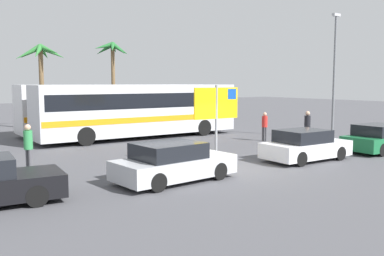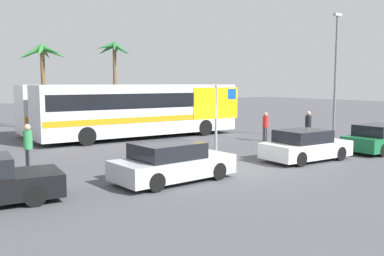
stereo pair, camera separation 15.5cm
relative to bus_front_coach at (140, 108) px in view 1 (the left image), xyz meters
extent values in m
plane|color=#4C4C51|center=(-1.23, -10.15, -1.78)|extent=(120.00, 120.00, 0.00)
cube|color=silver|center=(0.00, 0.00, -0.06)|extent=(12.34, 2.51, 2.90)
cube|color=black|center=(0.00, 0.00, 0.49)|extent=(11.85, 2.53, 0.84)
cube|color=orange|center=(0.00, 0.00, -0.57)|extent=(12.22, 2.53, 0.32)
cylinder|color=black|center=(3.83, 1.13, -1.28)|extent=(1.00, 0.28, 1.00)
cylinder|color=black|center=(3.83, -1.13, -1.28)|extent=(1.00, 0.28, 1.00)
cylinder|color=black|center=(-3.83, 1.13, -1.28)|extent=(1.00, 0.28, 1.00)
cylinder|color=black|center=(-3.83, -1.13, -1.28)|extent=(1.00, 0.28, 1.00)
cube|color=white|center=(-0.03, 3.40, -0.06)|extent=(12.34, 2.51, 2.90)
cube|color=black|center=(-0.03, 3.40, 0.49)|extent=(11.85, 2.53, 0.84)
cube|color=orange|center=(-0.03, 3.40, -0.57)|extent=(12.22, 2.53, 0.32)
cylinder|color=black|center=(3.79, 4.52, -1.28)|extent=(1.00, 0.28, 1.00)
cylinder|color=black|center=(3.79, 2.27, -1.28)|extent=(1.00, 0.28, 1.00)
cylinder|color=black|center=(-3.86, 4.52, -1.28)|extent=(1.00, 0.28, 1.00)
cylinder|color=black|center=(-3.86, 2.27, -1.28)|extent=(1.00, 0.28, 1.00)
cylinder|color=gray|center=(-0.87, -8.47, -0.18)|extent=(0.11, 0.11, 3.20)
cube|color=yellow|center=(-0.87, -8.47, 0.67)|extent=(2.20, 0.12, 1.30)
cube|color=#1447A8|center=(-0.07, -8.49, 1.04)|extent=(0.44, 0.08, 0.44)
cube|color=silver|center=(2.42, -10.49, -1.30)|extent=(3.95, 1.81, 0.64)
cube|color=black|center=(2.18, -10.48, -0.72)|extent=(2.06, 1.65, 0.52)
cylinder|color=black|center=(3.64, -9.70, -1.48)|extent=(0.60, 0.17, 0.60)
cylinder|color=black|center=(3.62, -11.31, -1.48)|extent=(0.60, 0.17, 0.60)
cylinder|color=black|center=(1.21, -9.66, -1.48)|extent=(0.60, 0.17, 0.60)
cylinder|color=black|center=(1.19, -11.28, -1.48)|extent=(0.60, 0.17, 0.60)
cube|color=#B7BABF|center=(-4.23, -10.54, -1.30)|extent=(4.28, 2.20, 0.64)
cube|color=black|center=(-4.48, -10.56, -0.72)|extent=(2.29, 1.87, 0.52)
cylinder|color=black|center=(-3.03, -9.58, -1.48)|extent=(0.61, 0.21, 0.60)
cylinder|color=black|center=(-2.88, -11.26, -1.48)|extent=(0.61, 0.21, 0.60)
cylinder|color=black|center=(-5.58, -9.81, -1.48)|extent=(0.61, 0.21, 0.60)
cylinder|color=black|center=(-5.43, -11.49, -1.48)|extent=(0.61, 0.21, 0.60)
cube|color=#196638|center=(7.20, -10.98, -1.30)|extent=(4.03, 1.80, 0.64)
cube|color=black|center=(6.96, -10.98, -0.72)|extent=(2.10, 1.65, 0.52)
cylinder|color=black|center=(8.44, -10.16, -1.48)|extent=(0.60, 0.16, 0.60)
cylinder|color=black|center=(5.95, -10.17, -1.48)|extent=(0.60, 0.16, 0.60)
cylinder|color=black|center=(5.95, -11.81, -1.48)|extent=(0.60, 0.16, 0.60)
cylinder|color=black|center=(-8.70, -9.40, -1.48)|extent=(0.61, 0.21, 0.60)
cylinder|color=black|center=(-8.85, -11.00, -1.48)|extent=(0.61, 0.21, 0.60)
cylinder|color=#4C4C51|center=(5.95, -7.53, -1.34)|extent=(0.13, 0.13, 0.88)
cylinder|color=#4C4C51|center=(5.82, -7.66, -1.34)|extent=(0.13, 0.13, 0.88)
cylinder|color=black|center=(5.88, -7.59, -0.56)|extent=(0.32, 0.32, 0.70)
sphere|color=tan|center=(5.88, -7.59, -0.09)|extent=(0.24, 0.24, 0.24)
cylinder|color=#4C4C51|center=(5.17, -5.03, -1.39)|extent=(0.13, 0.13, 0.79)
cylinder|color=#4C4C51|center=(5.24, -5.19, -1.39)|extent=(0.13, 0.13, 0.79)
cylinder|color=red|center=(5.20, -5.11, -0.68)|extent=(0.32, 0.32, 0.63)
sphere|color=tan|center=(5.20, -5.11, -0.26)|extent=(0.21, 0.21, 0.21)
cylinder|color=#4C4C51|center=(-7.91, -6.44, -1.35)|extent=(0.13, 0.13, 0.87)
cylinder|color=#4C4C51|center=(-7.96, -6.27, -1.35)|extent=(0.13, 0.13, 0.87)
cylinder|color=#338E4C|center=(-7.94, -6.35, -0.57)|extent=(0.32, 0.32, 0.69)
sphere|color=tan|center=(-7.94, -6.35, -0.11)|extent=(0.24, 0.24, 0.24)
cylinder|color=slate|center=(9.37, -6.54, 1.77)|extent=(0.14, 0.14, 7.10)
cube|color=#B2B2B7|center=(9.37, -6.54, 5.42)|extent=(0.56, 0.20, 0.16)
cylinder|color=brown|center=(3.26, 11.18, 1.37)|extent=(0.32, 0.32, 6.31)
cone|color=#23662D|center=(4.01, 11.26, 4.34)|extent=(1.75, 0.63, 1.17)
cone|color=#23662D|center=(3.71, 11.84, 4.44)|extent=(1.34, 1.70, 0.99)
cone|color=#23662D|center=(2.76, 11.74, 4.32)|extent=(1.46, 1.57, 1.20)
cone|color=#23662D|center=(2.44, 11.13, 4.51)|extent=(1.78, 0.53, 0.86)
cone|color=#23662D|center=(2.93, 10.47, 4.40)|extent=(1.14, 1.76, 1.06)
cone|color=#23662D|center=(3.52, 10.49, 4.30)|extent=(1.01, 1.74, 1.24)
cylinder|color=brown|center=(-3.50, 8.16, 1.00)|extent=(0.32, 0.32, 5.58)
cone|color=#2D7533|center=(-2.63, 8.26, 3.64)|extent=(1.96, 0.66, 1.11)
cone|color=#2D7533|center=(-3.04, 8.91, 3.64)|extent=(1.37, 1.87, 1.11)
cone|color=#2D7533|center=(-4.01, 8.87, 3.63)|extent=(1.47, 1.81, 1.13)
cone|color=#2D7533|center=(-4.33, 8.18, 3.55)|extent=(1.89, 0.49, 1.28)
cone|color=#2D7533|center=(-3.88, 7.39, 3.59)|extent=(1.23, 1.90, 1.21)
cone|color=#2D7533|center=(-3.14, 7.33, 3.73)|extent=(1.17, 1.96, 0.94)
camera|label=1|loc=(-11.65, -22.37, 1.52)|focal=39.48mm
camera|label=2|loc=(-11.52, -22.46, 1.52)|focal=39.48mm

